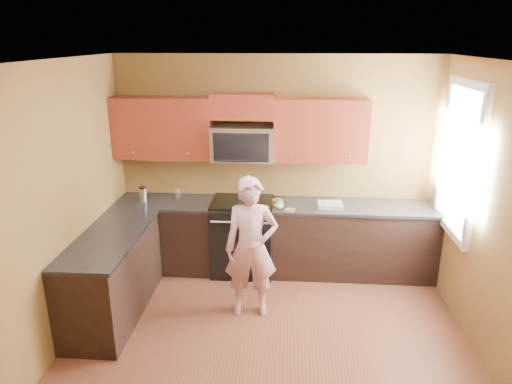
# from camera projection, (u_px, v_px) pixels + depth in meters

# --- Properties ---
(floor) EXTENTS (4.00, 4.00, 0.00)m
(floor) POSITION_uv_depth(u_px,v_px,m) (267.00, 354.00, 4.41)
(floor) COLOR brown
(floor) RESTS_ON ground
(ceiling) EXTENTS (4.00, 4.00, 0.00)m
(ceiling) POSITION_uv_depth(u_px,v_px,m) (270.00, 62.00, 3.54)
(ceiling) COLOR white
(ceiling) RESTS_ON ground
(wall_back) EXTENTS (4.00, 0.00, 4.00)m
(wall_back) POSITION_uv_depth(u_px,v_px,m) (276.00, 164.00, 5.86)
(wall_back) COLOR brown
(wall_back) RESTS_ON ground
(wall_left) EXTENTS (0.00, 4.00, 4.00)m
(wall_left) POSITION_uv_depth(u_px,v_px,m) (45.00, 218.00, 4.11)
(wall_left) COLOR brown
(wall_left) RESTS_ON ground
(wall_right) EXTENTS (0.00, 4.00, 4.00)m
(wall_right) POSITION_uv_depth(u_px,v_px,m) (507.00, 231.00, 3.84)
(wall_right) COLOR brown
(wall_right) RESTS_ON ground
(cabinet_back_run) EXTENTS (4.00, 0.60, 0.88)m
(cabinet_back_run) POSITION_uv_depth(u_px,v_px,m) (274.00, 239.00, 5.87)
(cabinet_back_run) COLOR black
(cabinet_back_run) RESTS_ON floor
(cabinet_left_run) EXTENTS (0.60, 1.60, 0.88)m
(cabinet_left_run) POSITION_uv_depth(u_px,v_px,m) (113.00, 276.00, 4.95)
(cabinet_left_run) COLOR black
(cabinet_left_run) RESTS_ON floor
(countertop_back) EXTENTS (4.00, 0.62, 0.04)m
(countertop_back) POSITION_uv_depth(u_px,v_px,m) (274.00, 205.00, 5.72)
(countertop_back) COLOR black
(countertop_back) RESTS_ON cabinet_back_run
(countertop_left) EXTENTS (0.62, 1.60, 0.04)m
(countertop_left) POSITION_uv_depth(u_px,v_px,m) (109.00, 237.00, 4.80)
(countertop_left) COLOR black
(countertop_left) RESTS_ON cabinet_left_run
(stove) EXTENTS (0.76, 0.65, 0.95)m
(stove) POSITION_uv_depth(u_px,v_px,m) (243.00, 236.00, 5.87)
(stove) COLOR black
(stove) RESTS_ON floor
(microwave) EXTENTS (0.76, 0.40, 0.42)m
(microwave) POSITION_uv_depth(u_px,v_px,m) (243.00, 160.00, 5.67)
(microwave) COLOR silver
(microwave) RESTS_ON wall_back
(upper_cab_left) EXTENTS (1.22, 0.33, 0.75)m
(upper_cab_left) POSITION_uv_depth(u_px,v_px,m) (165.00, 157.00, 5.77)
(upper_cab_left) COLOR maroon
(upper_cab_left) RESTS_ON wall_back
(upper_cab_right) EXTENTS (1.12, 0.33, 0.75)m
(upper_cab_right) POSITION_uv_depth(u_px,v_px,m) (319.00, 160.00, 5.64)
(upper_cab_right) COLOR maroon
(upper_cab_right) RESTS_ON wall_back
(upper_cab_over_mw) EXTENTS (0.76, 0.33, 0.30)m
(upper_cab_over_mw) POSITION_uv_depth(u_px,v_px,m) (243.00, 106.00, 5.50)
(upper_cab_over_mw) COLOR maroon
(upper_cab_over_mw) RESTS_ON wall_back
(window) EXTENTS (0.06, 1.06, 1.66)m
(window) POSITION_uv_depth(u_px,v_px,m) (460.00, 160.00, 4.88)
(window) COLOR white
(window) RESTS_ON wall_right
(woman) EXTENTS (0.60, 0.43, 1.54)m
(woman) POSITION_uv_depth(u_px,v_px,m) (251.00, 248.00, 4.86)
(woman) COLOR #D3698D
(woman) RESTS_ON floor
(frying_pan) EXTENTS (0.32, 0.48, 0.06)m
(frying_pan) POSITION_uv_depth(u_px,v_px,m) (246.00, 208.00, 5.47)
(frying_pan) COLOR black
(frying_pan) RESTS_ON stove
(butter_tub) EXTENTS (0.15, 0.15, 0.10)m
(butter_tub) POSITION_uv_depth(u_px,v_px,m) (277.00, 205.00, 5.65)
(butter_tub) COLOR gold
(butter_tub) RESTS_ON countertop_back
(toast_slice) EXTENTS (0.14, 0.14, 0.01)m
(toast_slice) POSITION_uv_depth(u_px,v_px,m) (290.00, 210.00, 5.48)
(toast_slice) COLOR #B27F47
(toast_slice) RESTS_ON countertop_back
(napkin_a) EXTENTS (0.11, 0.12, 0.06)m
(napkin_a) POSITION_uv_depth(u_px,v_px,m) (279.00, 206.00, 5.56)
(napkin_a) COLOR silver
(napkin_a) RESTS_ON countertop_back
(napkin_b) EXTENTS (0.14, 0.15, 0.07)m
(napkin_b) POSITION_uv_depth(u_px,v_px,m) (325.00, 203.00, 5.62)
(napkin_b) COLOR silver
(napkin_b) RESTS_ON countertop_back
(dish_towel) EXTENTS (0.31, 0.25, 0.05)m
(dish_towel) POSITION_uv_depth(u_px,v_px,m) (330.00, 205.00, 5.60)
(dish_towel) COLOR silver
(dish_towel) RESTS_ON countertop_back
(travel_mug) EXTENTS (0.09, 0.09, 0.19)m
(travel_mug) POSITION_uv_depth(u_px,v_px,m) (144.00, 201.00, 5.79)
(travel_mug) COLOR silver
(travel_mug) RESTS_ON countertop_back
(glass_b) EXTENTS (0.08, 0.08, 0.12)m
(glass_b) POSITION_uv_depth(u_px,v_px,m) (178.00, 193.00, 5.91)
(glass_b) COLOR silver
(glass_b) RESTS_ON countertop_back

